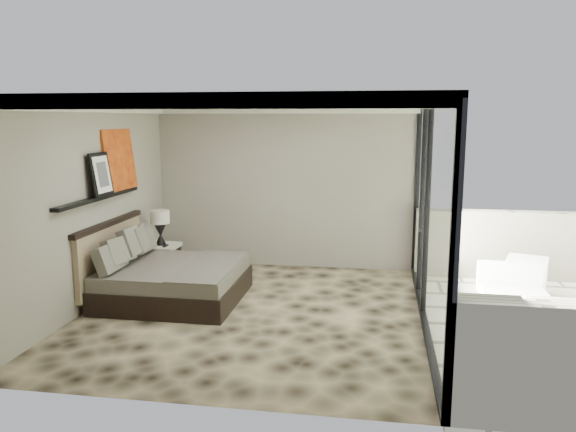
% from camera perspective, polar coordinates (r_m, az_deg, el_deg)
% --- Properties ---
extents(floor, '(5.00, 5.00, 0.00)m').
position_cam_1_polar(floor, '(7.68, -3.57, -9.78)').
color(floor, black).
rests_on(floor, ground).
extents(ceiling, '(4.50, 5.00, 0.02)m').
position_cam_1_polar(ceiling, '(7.23, -3.81, 11.52)').
color(ceiling, silver).
rests_on(ceiling, back_wall).
extents(back_wall, '(4.50, 0.02, 2.80)m').
position_cam_1_polar(back_wall, '(9.74, -0.38, 2.94)').
color(back_wall, gray).
rests_on(back_wall, floor).
extents(left_wall, '(0.02, 5.00, 2.80)m').
position_cam_1_polar(left_wall, '(8.13, -19.26, 0.97)').
color(left_wall, gray).
rests_on(left_wall, floor).
extents(glass_wall, '(0.08, 5.00, 2.80)m').
position_cam_1_polar(glass_wall, '(7.17, 14.12, 0.09)').
color(glass_wall, white).
rests_on(glass_wall, floor).
extents(terrace_slab, '(3.00, 5.00, 0.12)m').
position_cam_1_polar(terrace_slab, '(7.81, 24.88, -10.84)').
color(terrace_slab, beige).
rests_on(terrace_slab, ground).
extents(picture_ledge, '(0.12, 2.20, 0.05)m').
position_cam_1_polar(picture_ledge, '(8.17, -18.60, 1.77)').
color(picture_ledge, black).
rests_on(picture_ledge, left_wall).
extents(bed, '(1.95, 1.89, 1.07)m').
position_cam_1_polar(bed, '(8.29, -12.18, -6.17)').
color(bed, black).
rests_on(bed, floor).
extents(nightstand, '(0.66, 0.66, 0.56)m').
position_cam_1_polar(nightstand, '(9.58, -12.77, -4.26)').
color(nightstand, black).
rests_on(nightstand, floor).
extents(table_lamp, '(0.32, 0.32, 0.58)m').
position_cam_1_polar(table_lamp, '(9.45, -12.87, -0.68)').
color(table_lamp, black).
rests_on(table_lamp, nightstand).
extents(abstract_canvas, '(0.13, 0.90, 0.90)m').
position_cam_1_polar(abstract_canvas, '(8.74, -16.75, 5.50)').
color(abstract_canvas, '#B01E0F').
rests_on(abstract_canvas, picture_ledge).
extents(framed_print, '(0.11, 0.50, 0.60)m').
position_cam_1_polar(framed_print, '(8.12, -18.45, 4.04)').
color(framed_print, black).
rests_on(framed_print, picture_ledge).
extents(ottoman, '(0.70, 0.70, 0.56)m').
position_cam_1_polar(ottoman, '(9.01, 23.02, -5.72)').
color(ottoman, white).
rests_on(ottoman, terrace_slab).
extents(lounger, '(0.89, 1.71, 0.66)m').
position_cam_1_polar(lounger, '(7.62, 22.44, -9.06)').
color(lounger, silver).
rests_on(lounger, terrace_slab).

